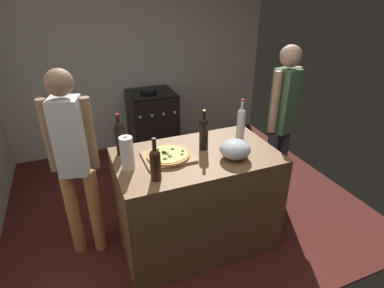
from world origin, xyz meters
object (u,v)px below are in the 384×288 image
object	(u,v)px
person_in_stripes	(74,157)
person_in_red	(282,119)
wine_bottle_clear	(120,137)
mixing_bowl	(235,149)
wine_bottle_amber	(204,132)
stove	(153,123)
wine_bottle_green	(241,123)
wine_bottle_dark	(155,163)
paper_towel_roll	(127,153)
pizza	(168,155)

from	to	relation	value
person_in_stripes	person_in_red	xyz separation A→B (m)	(2.01, 0.02, 0.02)
wine_bottle_clear	person_in_stripes	world-z (taller)	person_in_stripes
mixing_bowl	person_in_red	xyz separation A→B (m)	(0.79, 0.44, -0.02)
wine_bottle_amber	stove	distance (m)	1.93
wine_bottle_amber	wine_bottle_green	bearing A→B (deg)	6.30
wine_bottle_dark	wine_bottle_amber	distance (m)	0.60
wine_bottle_clear	person_in_red	size ratio (longest dim) A/B	0.21
paper_towel_roll	person_in_stripes	distance (m)	0.47
wine_bottle_dark	wine_bottle_green	size ratio (longest dim) A/B	0.85
person_in_red	stove	bearing A→B (deg)	119.99
paper_towel_roll	wine_bottle_green	xyz separation A→B (m)	(1.05, 0.13, 0.03)
wine_bottle_clear	person_in_red	distance (m)	1.63
wine_bottle_dark	wine_bottle_amber	xyz separation A→B (m)	(0.51, 0.31, 0.02)
wine_bottle_green	person_in_stripes	world-z (taller)	person_in_stripes
wine_bottle_green	wine_bottle_amber	distance (m)	0.38
person_in_red	wine_bottle_green	bearing A→B (deg)	-164.60
pizza	wine_bottle_green	bearing A→B (deg)	6.88
pizza	mixing_bowl	distance (m)	0.54
wine_bottle_green	stove	world-z (taller)	wine_bottle_green
paper_towel_roll	wine_bottle_clear	xyz separation A→B (m)	(-0.00, 0.26, 0.03)
person_in_red	wine_bottle_amber	bearing A→B (deg)	-168.15
person_in_stripes	paper_towel_roll	bearing A→B (deg)	-35.14
wine_bottle_clear	wine_bottle_green	xyz separation A→B (m)	(1.05, -0.13, 0.01)
wine_bottle_green	wine_bottle_amber	xyz separation A→B (m)	(-0.38, -0.04, -0.01)
wine_bottle_clear	person_in_red	world-z (taller)	person_in_red
wine_bottle_dark	person_in_red	world-z (taller)	person_in_red
paper_towel_roll	person_in_stripes	world-z (taller)	person_in_stripes
paper_towel_roll	wine_bottle_clear	bearing A→B (deg)	91.05
pizza	paper_towel_roll	xyz separation A→B (m)	(-0.33, -0.04, 0.10)
pizza	person_in_red	distance (m)	1.32
pizza	wine_bottle_green	xyz separation A→B (m)	(0.71, 0.09, 0.13)
paper_towel_roll	stove	world-z (taller)	paper_towel_roll
person_in_stripes	person_in_red	distance (m)	2.01
paper_towel_roll	person_in_red	world-z (taller)	person_in_red
wine_bottle_green	person_in_red	distance (m)	0.61
mixing_bowl	wine_bottle_amber	bearing A→B (deg)	125.47
mixing_bowl	wine_bottle_amber	distance (m)	0.30
wine_bottle_amber	person_in_stripes	world-z (taller)	person_in_stripes
mixing_bowl	wine_bottle_dark	xyz separation A→B (m)	(-0.68, -0.07, 0.06)
pizza	wine_bottle_amber	size ratio (longest dim) A/B	0.99
mixing_bowl	wine_bottle_clear	xyz separation A→B (m)	(-0.84, 0.42, 0.08)
pizza	person_in_stripes	xyz separation A→B (m)	(-0.71, 0.23, 0.01)
pizza	wine_bottle_clear	bearing A→B (deg)	146.84
mixing_bowl	wine_bottle_clear	world-z (taller)	wine_bottle_clear
wine_bottle_clear	person_in_red	xyz separation A→B (m)	(1.63, 0.02, -0.10)
wine_bottle_dark	wine_bottle_green	xyz separation A→B (m)	(0.89, 0.35, 0.03)
stove	person_in_red	xyz separation A→B (m)	(0.94, -1.62, 0.53)
paper_towel_roll	wine_bottle_amber	size ratio (longest dim) A/B	0.76
stove	wine_bottle_amber	bearing A→B (deg)	-90.69
wine_bottle_clear	wine_bottle_amber	xyz separation A→B (m)	(0.67, -0.18, -0.00)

